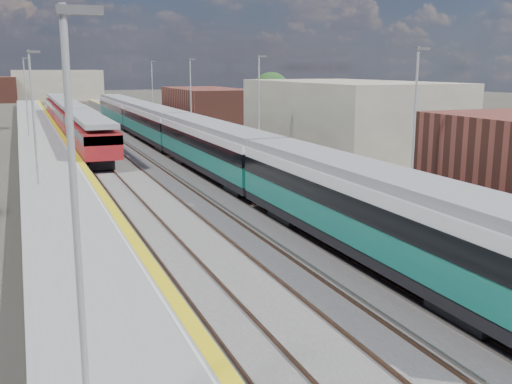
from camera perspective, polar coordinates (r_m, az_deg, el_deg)
ground at (r=53.51m, az=-9.53°, el=3.47°), size 320.00×320.00×0.00m
ballast_bed at (r=55.53m, az=-12.35°, el=3.69°), size 10.50×155.00×0.06m
tracks at (r=57.26m, az=-12.03°, el=4.02°), size 8.96×160.00×0.17m
platform_right at (r=57.12m, az=-4.88°, el=4.65°), size 4.70×155.00×8.52m
platform_left at (r=54.81m, az=-19.40°, el=3.71°), size 4.30×155.00×8.52m
green_train at (r=51.35m, az=-7.43°, el=5.71°), size 2.88×80.15×3.17m
red_train at (r=71.78m, az=-17.24°, el=6.85°), size 2.77×56.25×3.50m
tree_d at (r=81.20m, az=1.44°, el=9.53°), size 5.18×5.18×7.01m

